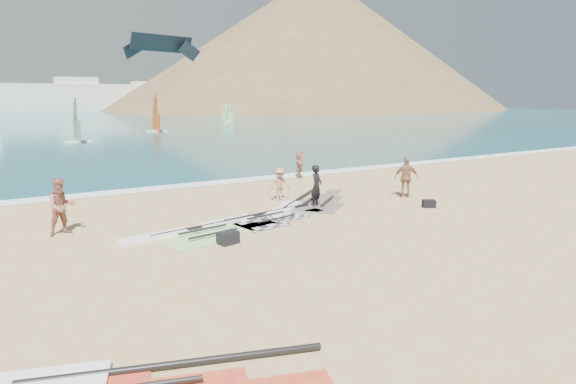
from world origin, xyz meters
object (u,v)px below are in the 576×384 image
rig_green (190,234)px  beachgoer_left (62,206)px  beachgoer_back (406,177)px  beachgoer_right (299,165)px  gear_bag_near (228,238)px  gear_bag_far (429,204)px  beachgoer_mid (280,184)px  rig_grey (256,220)px  person_wetsuit (317,186)px  rig_orange (305,204)px

rig_green → beachgoer_left: size_ratio=2.91×
beachgoer_back → beachgoer_right: size_ratio=1.23×
gear_bag_near → gear_bag_far: size_ratio=1.19×
beachgoer_left → beachgoer_mid: beachgoer_left is taller
rig_grey → person_wetsuit: size_ratio=2.98×
rig_green → person_wetsuit: size_ratio=3.15×
person_wetsuit → beachgoer_mid: size_ratio=1.19×
rig_orange → gear_bag_far: 5.28m
gear_bag_near → person_wetsuit: bearing=28.3°
rig_green → beachgoer_mid: 6.35m
gear_bag_near → beachgoer_left: (-4.43, 3.86, 0.78)m
rig_grey → gear_bag_far: size_ratio=10.18×
beachgoer_mid → beachgoer_right: bearing=48.7°
beachgoer_mid → beachgoer_back: bearing=-25.3°
rig_green → beachgoer_right: size_ratio=3.66×
rig_green → person_wetsuit: 6.32m
gear_bag_far → person_wetsuit: size_ratio=0.29×
gear_bag_near → rig_grey: bearing=45.9°
beachgoer_mid → beachgoer_back: 5.90m
rig_green → beachgoer_left: (-3.68, 2.39, 0.93)m
beachgoer_mid → person_wetsuit: bearing=-70.6°
beachgoer_back → gear_bag_near: bearing=47.2°
rig_grey → beachgoer_mid: bearing=35.3°
person_wetsuit → beachgoer_back: size_ratio=0.95×
gear_bag_near → beachgoer_back: size_ratio=0.33×
gear_bag_far → beachgoer_mid: bearing=137.6°
person_wetsuit → beachgoer_right: person_wetsuit is taller
person_wetsuit → beachgoer_mid: person_wetsuit is taller
rig_grey → rig_orange: (3.08, 1.32, 0.00)m
rig_green → beachgoer_back: (10.77, 0.90, 0.90)m
beachgoer_back → beachgoer_mid: bearing=9.8°
rig_green → beachgoer_left: 4.48m
gear_bag_far → beachgoer_back: size_ratio=0.28×
rig_green → beachgoer_mid: size_ratio=3.74×
person_wetsuit → gear_bag_near: bearing=172.9°
rig_grey → rig_orange: 3.35m
beachgoer_left → rig_orange: bearing=-14.9°
gear_bag_near → beachgoer_mid: (4.63, 4.78, 0.56)m
rig_green → beachgoer_back: bearing=-5.1°
rig_orange → beachgoer_back: (4.88, -1.05, 0.90)m
beachgoer_left → beachgoer_back: bearing=-18.1°
gear_bag_far → beachgoer_mid: size_ratio=0.35×
gear_bag_near → beachgoer_right: beachgoer_right is taller
person_wetsuit → rig_green: bearing=157.6°
gear_bag_far → beachgoer_right: 9.18m
beachgoer_left → beachgoer_back: size_ratio=1.03×
beachgoer_back → beachgoer_left: bearing=27.9°
gear_bag_far → beachgoer_right: size_ratio=0.34×
rig_green → rig_orange: bearing=8.5°
beachgoer_right → gear_bag_near: bearing=166.8°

